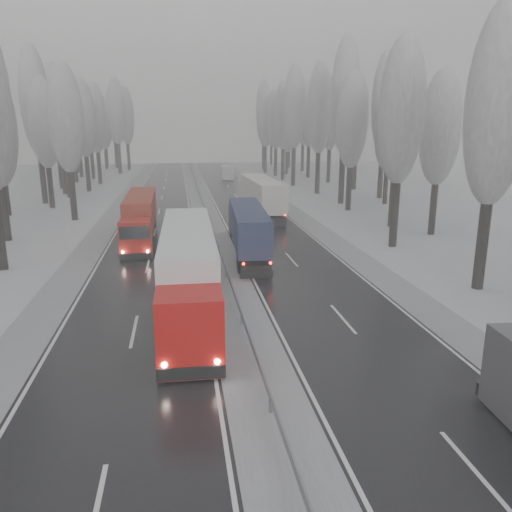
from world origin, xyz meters
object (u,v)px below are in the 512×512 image
object	(u,v)px
box_truck_distant	(227,172)
truck_blue_box	(247,226)
truck_cream_box	(260,194)
truck_red_red	(140,214)
truck_red_white	(188,265)

from	to	relation	value
box_truck_distant	truck_blue_box	bearing A→B (deg)	-90.52
truck_cream_box	box_truck_distant	xyz separation A→B (m)	(0.38, 40.79, -1.15)
truck_blue_box	box_truck_distant	world-z (taller)	truck_blue_box
truck_blue_box	truck_red_red	bearing A→B (deg)	146.49
truck_red_white	truck_red_red	distance (m)	19.02
truck_blue_box	truck_cream_box	size ratio (longest dim) A/B	0.88
truck_blue_box	box_truck_distant	distance (m)	57.34
truck_cream_box	truck_red_red	world-z (taller)	truck_cream_box
truck_red_white	truck_blue_box	bearing A→B (deg)	69.46
truck_red_red	truck_red_white	bearing A→B (deg)	-79.36
box_truck_distant	truck_red_white	world-z (taller)	truck_red_white
truck_blue_box	truck_red_red	size ratio (longest dim) A/B	0.98
truck_cream_box	truck_red_red	bearing A→B (deg)	-142.47
box_truck_distant	truck_red_white	size ratio (longest dim) A/B	0.42
box_truck_distant	truck_red_red	distance (m)	52.36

